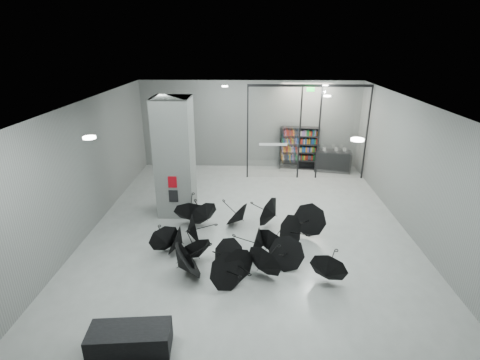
{
  "coord_description": "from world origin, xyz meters",
  "views": [
    {
      "loc": [
        0.03,
        -9.58,
        5.7
      ],
      "look_at": [
        -0.3,
        1.5,
        1.4
      ],
      "focal_mm": 27.29,
      "sensor_mm": 36.0,
      "label": 1
    }
  ],
  "objects_px": {
    "bookshelf": "(299,148)",
    "shop_counter": "(333,161)",
    "umbrella_cluster": "(237,244)",
    "bench": "(130,340)",
    "column": "(175,157)"
  },
  "relations": [
    {
      "from": "bench",
      "to": "shop_counter",
      "type": "relative_size",
      "value": 0.98
    },
    {
      "from": "shop_counter",
      "to": "umbrella_cluster",
      "type": "relative_size",
      "value": 0.29
    },
    {
      "from": "column",
      "to": "umbrella_cluster",
      "type": "relative_size",
      "value": 0.73
    },
    {
      "from": "shop_counter",
      "to": "umbrella_cluster",
      "type": "bearing_deg",
      "value": -109.56
    },
    {
      "from": "bench",
      "to": "column",
      "type": "bearing_deg",
      "value": 86.96
    },
    {
      "from": "column",
      "to": "bookshelf",
      "type": "relative_size",
      "value": 2.03
    },
    {
      "from": "column",
      "to": "shop_counter",
      "type": "bearing_deg",
      "value": 34.86
    },
    {
      "from": "bookshelf",
      "to": "umbrella_cluster",
      "type": "height_order",
      "value": "bookshelf"
    },
    {
      "from": "bench",
      "to": "umbrella_cluster",
      "type": "bearing_deg",
      "value": 55.81
    },
    {
      "from": "shop_counter",
      "to": "umbrella_cluster",
      "type": "distance_m",
      "value": 8.19
    },
    {
      "from": "bookshelf",
      "to": "column",
      "type": "bearing_deg",
      "value": -126.44
    },
    {
      "from": "bookshelf",
      "to": "umbrella_cluster",
      "type": "xyz_separation_m",
      "value": [
        -2.61,
        -7.43,
        -0.68
      ]
    },
    {
      "from": "bench",
      "to": "umbrella_cluster",
      "type": "relative_size",
      "value": 0.29
    },
    {
      "from": "bookshelf",
      "to": "shop_counter",
      "type": "bearing_deg",
      "value": -4.72
    },
    {
      "from": "bookshelf",
      "to": "shop_counter",
      "type": "relative_size",
      "value": 1.23
    }
  ]
}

